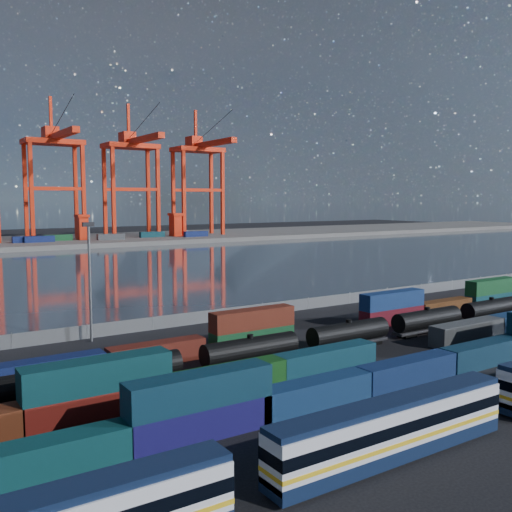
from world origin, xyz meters
TOP-DOWN VIEW (x-y plane):
  - ground at (0.00, 0.00)m, footprint 700.00×700.00m
  - harbor_water at (0.00, 105.00)m, footprint 700.00×700.00m
  - far_quay at (0.00, 210.00)m, footprint 700.00×70.00m
  - passenger_train at (-22.13, -22.47)m, footprint 74.48×2.78m
  - container_row_south at (-11.17, -10.86)m, footprint 114.84×2.59m
  - container_row_mid at (-10.44, -2.83)m, footprint 141.64×2.67m
  - container_row_north at (13.77, 11.00)m, footprint 140.83×2.45m
  - tanker_string at (-10.33, 3.71)m, footprint 90.23×2.74m
  - waterfront_fence at (-0.00, 28.00)m, footprint 160.12×0.12m
  - yard_light_mast at (-30.00, 26.00)m, footprint 1.60×0.40m
  - gantry_cranes at (-7.50, 203.30)m, footprint 199.58×47.20m
  - quay_containers at (-11.00, 195.46)m, footprint 172.58×10.99m
  - straddle_carriers at (-2.50, 200.00)m, footprint 140.00×7.00m

SIDE VIEW (x-z plane):
  - ground at x=0.00m, z-range 0.00..0.00m
  - harbor_water at x=0.00m, z-range 0.01..0.01m
  - far_quay at x=0.00m, z-range 0.00..2.00m
  - waterfront_fence at x=0.00m, z-range -0.10..2.10m
  - container_row_mid at x=-10.44m, z-range -0.95..4.75m
  - container_row_north at x=13.77m, z-range -0.70..4.52m
  - tanker_string at x=-10.33m, z-range 0.01..3.92m
  - container_row_south at x=-11.17m, z-range -0.69..4.83m
  - passenger_train at x=-22.13m, z-range 0.01..4.77m
  - quay_containers at x=-11.00m, z-range 2.00..4.60m
  - straddle_carriers at x=-2.50m, z-range 2.27..13.37m
  - yard_light_mast at x=-30.00m, z-range 1.00..17.60m
  - gantry_cranes at x=-7.50m, z-range 7.22..71.14m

